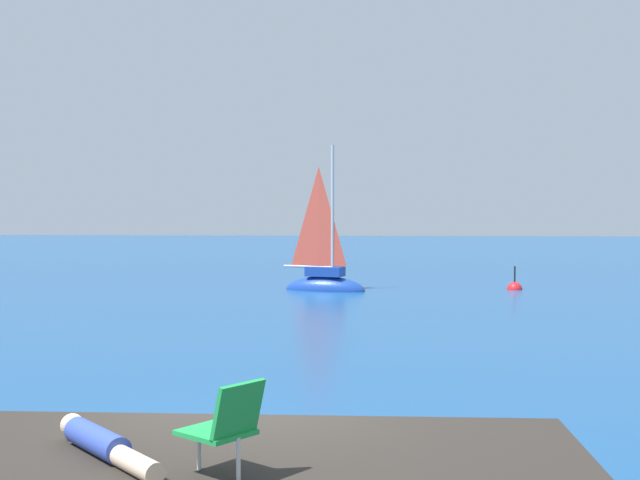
{
  "coord_description": "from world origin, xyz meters",
  "views": [
    {
      "loc": [
        1.5,
        -9.22,
        2.97
      ],
      "look_at": [
        -0.25,
        16.44,
        1.98
      ],
      "focal_mm": 47.05,
      "sensor_mm": 36.0,
      "label": 1
    }
  ],
  "objects_px": {
    "beach_chair": "(226,423)",
    "marker_buoy": "(515,289)",
    "person_sunbather": "(103,444)",
    "sailboat_near": "(325,282)"
  },
  "relations": [
    {
      "from": "person_sunbather",
      "to": "marker_buoy",
      "type": "height_order",
      "value": "person_sunbather"
    },
    {
      "from": "sailboat_near",
      "to": "marker_buoy",
      "type": "height_order",
      "value": "sailboat_near"
    },
    {
      "from": "sailboat_near",
      "to": "beach_chair",
      "type": "distance_m",
      "value": 23.35
    },
    {
      "from": "sailboat_near",
      "to": "person_sunbather",
      "type": "xyz_separation_m",
      "value": [
        -0.5,
        -22.84,
        0.6
      ]
    },
    {
      "from": "beach_chair",
      "to": "sailboat_near",
      "type": "bearing_deg",
      "value": -51.96
    },
    {
      "from": "person_sunbather",
      "to": "beach_chair",
      "type": "distance_m",
      "value": 1.31
    },
    {
      "from": "beach_chair",
      "to": "marker_buoy",
      "type": "height_order",
      "value": "beach_chair"
    },
    {
      "from": "person_sunbather",
      "to": "beach_chair",
      "type": "bearing_deg",
      "value": 24.85
    },
    {
      "from": "person_sunbather",
      "to": "sailboat_near",
      "type": "bearing_deg",
      "value": 136.05
    },
    {
      "from": "sailboat_near",
      "to": "beach_chair",
      "type": "relative_size",
      "value": 7.17
    }
  ]
}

